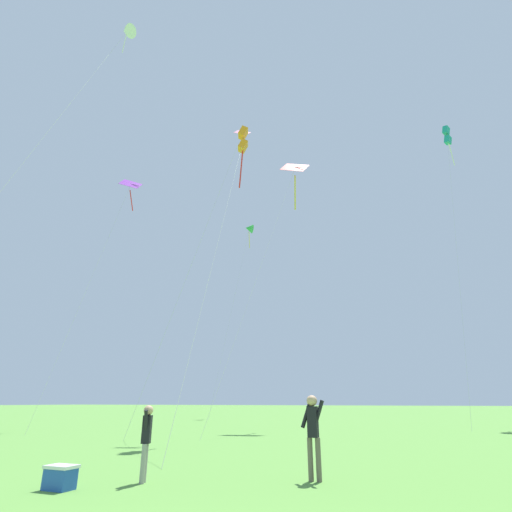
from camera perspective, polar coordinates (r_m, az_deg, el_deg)
The scene contains 10 objects.
kite_green_small at distance 54.05m, azimuth -1.00°, elevation 3.86°, with size 1.45×8.64×24.05m.
kite_red_high at distance 34.86m, azimuth 5.37°, elevation 10.79°, with size 2.49×12.56×21.42m.
kite_purple_streamer at distance 35.79m, azimuth -17.42°, elevation 8.55°, with size 2.56×8.29×19.65m.
kite_pink_low at distance 28.46m, azimuth -2.83°, elevation 14.57°, with size 3.50×6.05×19.87m.
kite_teal_box at distance 46.16m, azimuth 25.30°, elevation 14.91°, with size 3.25×10.76×27.63m.
kite_orange_box at distance 26.16m, azimuth -1.87°, elevation 15.75°, with size 2.67×10.03×17.87m.
kite_white_distant at distance 33.74m, azimuth -17.72°, elevation 27.88°, with size 3.47×11.60×26.78m.
person_foreground_watcher at distance 9.99m, azimuth -15.16°, elevation -23.14°, with size 0.26×0.49×1.55m.
person_near_tree at distance 9.94m, azimuth 8.02°, elevation -22.86°, with size 0.57×0.24×1.76m.
picnic_cooler at distance 9.86m, azimuth -25.83°, elevation -26.20°, with size 0.60×0.40×0.44m.
Camera 1 is at (1.74, -2.14, 1.62)m, focal length 28.45 mm.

